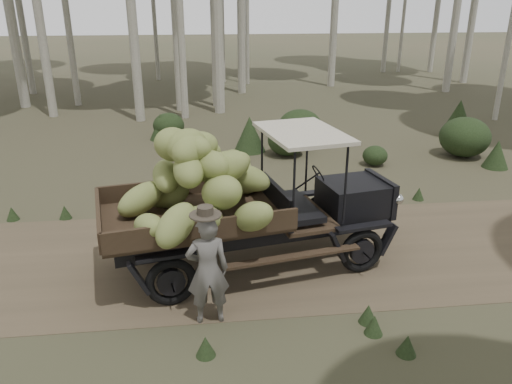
{
  "coord_description": "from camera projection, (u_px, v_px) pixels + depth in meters",
  "views": [
    {
      "loc": [
        0.64,
        -8.15,
        4.46
      ],
      "look_at": [
        1.55,
        -0.29,
        1.37
      ],
      "focal_mm": 35.0,
      "sensor_mm": 36.0,
      "label": 1
    }
  ],
  "objects": [
    {
      "name": "ground",
      "position": [
        170.0,
        260.0,
        9.09
      ],
      "size": [
        120.0,
        120.0,
        0.0
      ],
      "primitive_type": "plane",
      "color": "#473D2B",
      "rests_on": "ground"
    },
    {
      "name": "undergrowth",
      "position": [
        242.0,
        221.0,
        9.39
      ],
      "size": [
        23.49,
        19.33,
        1.39
      ],
      "color": "#233319",
      "rests_on": "ground"
    },
    {
      "name": "farmer",
      "position": [
        208.0,
        269.0,
        7.08
      ],
      "size": [
        0.64,
        0.48,
        1.83
      ],
      "rotation": [
        0.0,
        0.0,
        3.21
      ],
      "color": "#5B5753",
      "rests_on": "ground"
    },
    {
      "name": "dirt_track",
      "position": [
        170.0,
        260.0,
        9.09
      ],
      "size": [
        70.0,
        4.0,
        0.01
      ],
      "primitive_type": "cube",
      "color": "brown",
      "rests_on": "ground"
    },
    {
      "name": "banana_truck",
      "position": [
        228.0,
        187.0,
        8.26
      ],
      "size": [
        5.41,
        3.08,
        2.66
      ],
      "rotation": [
        0.0,
        0.0,
        0.19
      ],
      "color": "black",
      "rests_on": "ground"
    }
  ]
}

